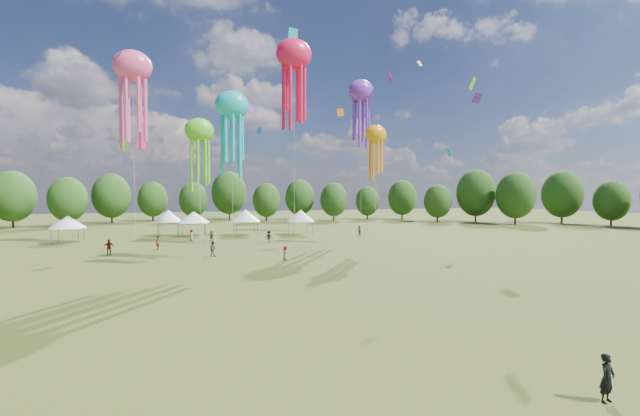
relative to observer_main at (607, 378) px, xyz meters
name	(u,v)px	position (x,y,z in m)	size (l,w,h in m)	color
ground	(386,386)	(-6.54, 3.39, -0.82)	(300.00, 300.00, 0.00)	#384416
observer_main	(607,378)	(0.00, 0.00, 0.00)	(0.60, 0.39, 1.64)	black
spectator_near	(212,249)	(-10.51, 36.41, 0.04)	(0.84, 0.65, 1.72)	gray
spectators_far	(237,238)	(-6.55, 46.55, 0.02)	(36.84, 22.61, 1.85)	gray
festival_tents	(204,217)	(-10.48, 58.30, 2.43)	(39.48, 10.93, 4.43)	#47474C
show_kites	(268,97)	(-2.03, 46.71, 20.08)	(41.83, 28.16, 27.73)	#17B2C6
small_kites	(219,37)	(-8.60, 48.83, 28.43)	(73.87, 59.59, 46.46)	#17B2C6
treeline	(202,197)	(-10.40, 65.90, 5.72)	(201.57, 95.24, 13.43)	#38281C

